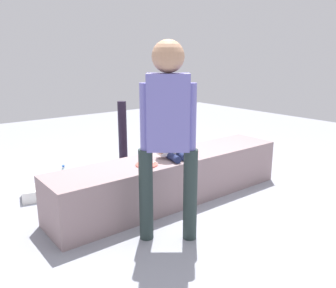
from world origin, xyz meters
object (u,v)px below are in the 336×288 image
at_px(child_seated, 169,138).
at_px(cake_plate, 147,163).
at_px(handbag_brown_canvas, 134,178).
at_px(party_cup_red, 151,164).
at_px(cake_box_white, 37,193).
at_px(adult_standing, 168,125).
at_px(gift_bag, 68,190).
at_px(handbag_black_leather, 179,155).
at_px(water_bottle_near_gift, 64,175).

bearing_deg(child_seated, cake_plate, -169.19).
height_order(cake_plate, handbag_brown_canvas, cake_plate).
bearing_deg(party_cup_red, cake_box_white, -176.98).
distance_m(adult_standing, cake_plate, 0.74).
distance_m(child_seated, party_cup_red, 1.37).
relative_size(gift_bag, party_cup_red, 2.71).
distance_m(adult_standing, handbag_black_leather, 2.36).
distance_m(cake_plate, handbag_brown_canvas, 0.77).
xyz_separation_m(water_bottle_near_gift, handbag_black_leather, (1.67, -0.27, 0.02)).
bearing_deg(cake_plate, water_bottle_near_gift, 104.20).
height_order(gift_bag, water_bottle_near_gift, gift_bag).
bearing_deg(handbag_black_leather, handbag_brown_canvas, -157.29).
height_order(cake_box_white, handbag_black_leather, handbag_black_leather).
relative_size(child_seated, handbag_black_leather, 1.39).
bearing_deg(handbag_brown_canvas, adult_standing, -108.31).
xyz_separation_m(adult_standing, gift_bag, (-0.39, 1.28, -0.87)).
distance_m(adult_standing, party_cup_red, 2.19).
distance_m(cake_plate, handbag_black_leather, 1.75).
distance_m(child_seated, cake_box_white, 1.63).
height_order(adult_standing, water_bottle_near_gift, adult_standing).
relative_size(handbag_black_leather, handbag_brown_canvas, 0.95).
bearing_deg(handbag_brown_canvas, handbag_black_leather, 22.71).
bearing_deg(handbag_black_leather, cake_plate, -140.96).
height_order(adult_standing, handbag_black_leather, adult_standing).
xyz_separation_m(cake_plate, party_cup_red, (0.85, 1.15, -0.47)).
bearing_deg(handbag_black_leather, adult_standing, -132.47).
relative_size(child_seated, party_cup_red, 4.13).
distance_m(water_bottle_near_gift, party_cup_red, 1.21).
height_order(child_seated, adult_standing, adult_standing).
xyz_separation_m(adult_standing, cake_box_white, (-0.63, 1.60, -0.95)).
bearing_deg(handbag_brown_canvas, water_bottle_near_gift, 128.07).
xyz_separation_m(party_cup_red, cake_box_white, (-1.63, -0.09, 0.01)).
bearing_deg(cake_box_white, handbag_brown_canvas, -23.89).
relative_size(adult_standing, handbag_black_leather, 4.83).
xyz_separation_m(cake_plate, handbag_brown_canvas, (0.23, 0.62, -0.39)).
bearing_deg(cake_plate, handbag_black_leather, 39.04).
bearing_deg(handbag_black_leather, party_cup_red, 171.09).
xyz_separation_m(party_cup_red, handbag_black_leather, (0.47, -0.07, 0.07)).
bearing_deg(party_cup_red, cake_plate, -126.58).
xyz_separation_m(gift_bag, water_bottle_near_gift, (0.20, 0.61, -0.04)).
xyz_separation_m(gift_bag, party_cup_red, (1.40, 0.41, -0.08)).
xyz_separation_m(cake_box_white, handbag_brown_canvas, (1.01, -0.45, 0.07)).
distance_m(party_cup_red, handbag_black_leather, 0.48).
height_order(cake_box_white, handbag_brown_canvas, handbag_brown_canvas).
bearing_deg(child_seated, handbag_black_leather, 45.67).
distance_m(child_seated, gift_bag, 1.25).
bearing_deg(cake_plate, adult_standing, -105.66).
bearing_deg(cake_plate, handbag_brown_canvas, 69.44).
bearing_deg(handbag_brown_canvas, child_seated, -79.01).
height_order(child_seated, party_cup_red, child_seated).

